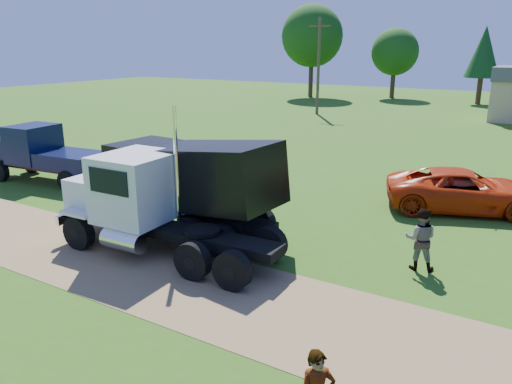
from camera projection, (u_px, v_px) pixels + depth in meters
The scene contains 7 objects.
ground at pixel (249, 302), 13.19m from camera, with size 140.00×140.00×0.00m, color #345B13.
dirt_track at pixel (249, 302), 13.18m from camera, with size 120.00×4.20×0.01m, color olive.
white_semi_tractor at pixel (140, 202), 16.25m from camera, with size 7.90×2.96×4.73m.
black_dump_truck at pixel (182, 179), 17.63m from camera, with size 8.32×3.00×3.56m.
navy_truck at pixel (43, 153), 24.50m from camera, with size 6.49×2.82×2.76m.
orange_pickup at pixel (464, 190), 20.25m from camera, with size 2.81×6.10×1.70m, color red.
spectator_b at pixel (420, 239), 14.88m from camera, with size 0.93×0.73×1.92m, color #999999.
Camera 1 is at (6.28, -10.01, 6.54)m, focal length 35.00 mm.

